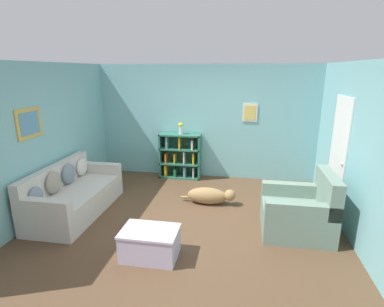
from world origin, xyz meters
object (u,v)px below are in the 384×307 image
(couch, at_px, (73,195))
(bookshelf, at_px, (180,156))
(recliner_chair, at_px, (301,212))
(vase, at_px, (181,128))
(dog, at_px, (210,196))
(coffee_table, at_px, (150,242))

(couch, relative_size, bookshelf, 1.87)
(recliner_chair, height_order, vase, vase)
(couch, relative_size, recliner_chair, 1.90)
(bookshelf, height_order, dog, bookshelf)
(couch, bearing_deg, vase, 54.25)
(couch, height_order, dog, couch)
(vase, bearing_deg, couch, -125.75)
(coffee_table, bearing_deg, couch, 148.90)
(bookshelf, distance_m, coffee_table, 3.21)
(recliner_chair, xyz_separation_m, vase, (-2.34, 2.14, 0.86))
(vase, bearing_deg, bookshelf, 136.25)
(couch, distance_m, bookshelf, 2.61)
(couch, xyz_separation_m, coffee_table, (1.75, -1.06, -0.10))
(dog, bearing_deg, vase, 121.58)
(couch, height_order, coffee_table, couch)
(couch, bearing_deg, coffee_table, -31.10)
(recliner_chair, xyz_separation_m, coffee_table, (-2.11, -1.03, -0.12))
(couch, bearing_deg, recliner_chair, -0.41)
(coffee_table, height_order, vase, vase)
(bookshelf, distance_m, dog, 1.66)
(recliner_chair, height_order, dog, recliner_chair)
(vase, bearing_deg, coffee_table, -85.82)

